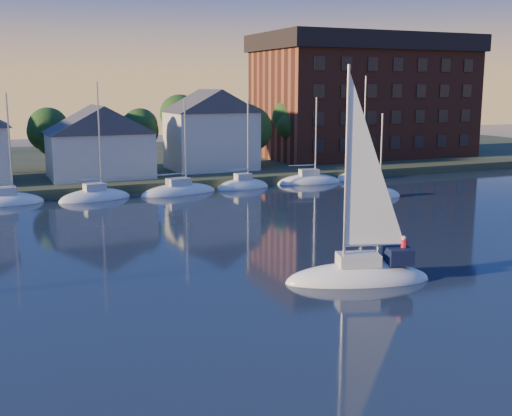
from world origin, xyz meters
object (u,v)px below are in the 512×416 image
clubhouse_centre (99,141)px  hero_sailboat (360,272)px  condo_block (364,96)px  drifting_sailboat_right (375,197)px  clubhouse_east (211,129)px

clubhouse_centre → hero_sailboat: (7.15, -42.61, -4.57)m
condo_block → hero_sailboat: (-32.85, -50.56, -9.22)m
clubhouse_centre → drifting_sailboat_right: 31.08m
clubhouse_east → condo_block: (26.00, 5.95, 3.79)m
hero_sailboat → drifting_sailboat_right: 29.00m
clubhouse_centre → condo_block: 41.05m
clubhouse_east → drifting_sailboat_right: 24.05m
clubhouse_east → hero_sailboat: hero_sailboat is taller
clubhouse_east → hero_sailboat: 45.46m
clubhouse_centre → condo_block: bearing=11.2°
drifting_sailboat_right → clubhouse_east: bearing=121.4°
condo_block → drifting_sailboat_right: 32.82m
clubhouse_centre → drifting_sailboat_right: (24.04, -19.04, -5.04)m
clubhouse_centre → clubhouse_east: size_ratio=1.10×
clubhouse_east → condo_block: 26.94m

